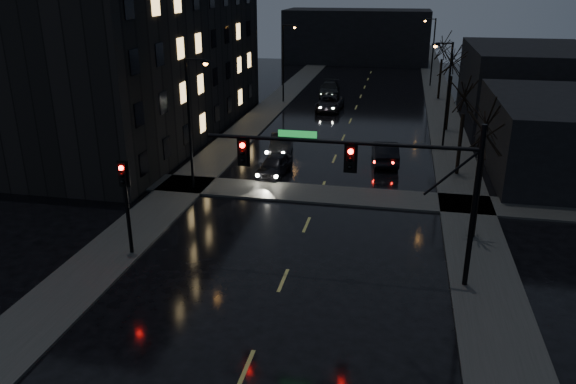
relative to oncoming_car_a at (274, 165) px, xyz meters
The scene contains 22 objects.
sidewalk_left 14.30m from the oncoming_car_a, 110.64° to the left, with size 3.00×140.00×0.12m, color #2D2D2B.
sidewalk_right 17.95m from the oncoming_car_a, 48.17° to the left, with size 3.00×140.00×0.12m, color #2D2D2B.
sidewalk_cross 4.71m from the oncoming_car_a, 42.09° to the right, with size 40.00×3.00×0.12m, color #2D2D2B.
apartment_block 16.38m from the oncoming_car_a, 147.29° to the left, with size 12.00×30.00×12.00m, color black.
commercial_right_near 19.55m from the oncoming_car_a, 12.98° to the left, with size 10.00×14.00×5.00m, color black.
commercial_right_far 33.46m from the oncoming_car_a, 52.19° to the left, with size 12.00×18.00×6.00m, color black.
far_block 56.47m from the oncoming_car_a, 89.53° to the left, with size 22.00×10.00×8.00m, color black.
signal_mast 15.19m from the oncoming_car_a, 59.94° to the right, with size 11.11×0.41×7.00m.
signal_pole_left 13.47m from the oncoming_car_a, 107.71° to the right, with size 0.35×0.41×4.53m.
tree_near 15.16m from the oncoming_car_a, 32.74° to the right, with size 3.52×3.52×8.08m.
tree_mid_a 13.15m from the oncoming_car_a, 11.30° to the left, with size 3.30×3.30×7.58m.
tree_mid_b 19.56m from the oncoming_car_a, 50.45° to the left, with size 3.74×3.74×8.59m.
tree_far 31.22m from the oncoming_car_a, 67.30° to the left, with size 3.43×3.43×7.88m.
streetlight_l_near 6.85m from the oncoming_car_a, 138.60° to the right, with size 1.53×0.28×8.00m.
streetlight_l_far 24.08m from the oncoming_car_a, 99.99° to the left, with size 1.53×0.28×8.00m.
streetlight_r_mid 14.45m from the oncoming_car_a, 37.15° to the left, with size 1.53×0.28×8.00m.
streetlight_r_far 38.23m from the oncoming_car_a, 73.10° to the left, with size 1.53×0.28×8.00m.
oncoming_car_a is the anchor object (origin of this frame).
oncoming_car_b 5.11m from the oncoming_car_a, 96.99° to the left, with size 1.52×4.37×1.44m, color black.
oncoming_car_c 20.60m from the oncoming_car_a, 87.29° to the left, with size 2.36×5.11×1.42m, color black.
oncoming_car_d 28.05m from the oncoming_car_a, 90.04° to the left, with size 2.18×5.36×1.55m, color black.
lead_car 8.19m from the oncoming_car_a, 30.33° to the left, with size 1.65×4.72×1.56m, color black.
Camera 1 is at (4.43, -12.80, 12.07)m, focal length 35.00 mm.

